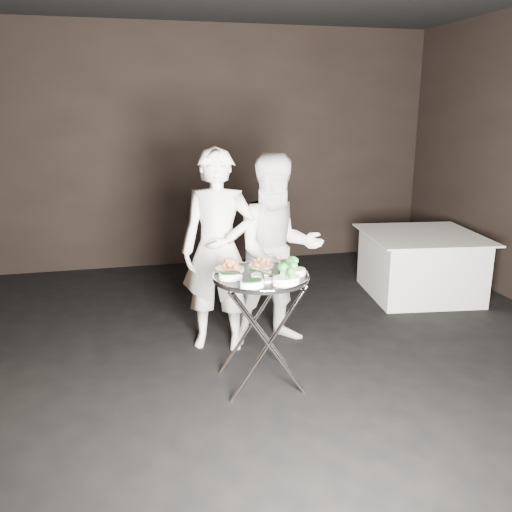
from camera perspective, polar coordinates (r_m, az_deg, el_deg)
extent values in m
cube|color=black|center=(4.13, 2.01, -13.99)|extent=(6.00, 7.00, 0.05)
cube|color=black|center=(7.08, -5.68, 11.22)|extent=(6.00, 0.05, 3.00)
cylinder|color=silver|center=(3.81, 1.32, -9.30)|extent=(0.57, 0.03, 0.83)
cylinder|color=silver|center=(3.81, 1.32, -9.30)|extent=(0.57, 0.03, 0.83)
cylinder|color=silver|center=(4.20, -0.22, -6.89)|extent=(0.57, 0.03, 0.83)
cylinder|color=silver|center=(4.20, -0.22, -6.89)|extent=(0.57, 0.03, 0.83)
cylinder|color=silver|center=(3.82, -2.98, -3.02)|extent=(0.02, 0.48, 0.02)
cylinder|color=silver|center=(3.93, 3.92, -2.50)|extent=(0.02, 0.48, 0.02)
cylinder|color=black|center=(3.86, 0.52, -2.25)|extent=(0.68, 0.68, 0.03)
torus|color=silver|center=(3.85, 0.52, -2.05)|extent=(0.70, 0.70, 0.02)
cylinder|color=beige|center=(3.97, -2.79, -1.39)|extent=(0.21, 0.21, 0.02)
cylinder|color=beige|center=(4.06, 0.55, -1.02)|extent=(0.19, 0.19, 0.02)
cylinder|color=white|center=(4.02, 3.26, -0.95)|extent=(0.13, 0.13, 0.05)
cylinder|color=silver|center=(3.95, -2.57, -0.89)|extent=(0.12, 0.15, 0.01)
cylinder|color=silver|center=(4.05, 0.49, -0.48)|extent=(0.06, 0.18, 0.01)
cylinder|color=silver|center=(4.02, 3.26, -0.62)|extent=(0.06, 0.18, 0.01)
cylinder|color=silver|center=(3.75, -2.55, -1.80)|extent=(0.16, 0.11, 0.01)
cylinder|color=silver|center=(3.85, 3.88, -1.34)|extent=(0.11, 0.16, 0.01)
cylinder|color=silver|center=(3.85, 0.49, -1.32)|extent=(0.08, 0.17, 0.01)
imported|color=white|center=(4.52, -4.01, 0.57)|extent=(0.72, 0.59, 1.70)
imported|color=white|center=(4.60, 2.29, 0.51)|extent=(0.81, 0.64, 1.65)
cube|color=white|center=(6.19, 16.87, -0.95)|extent=(1.07, 1.07, 0.67)
cube|color=white|center=(6.10, 17.11, 2.15)|extent=(1.20, 1.20, 0.02)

